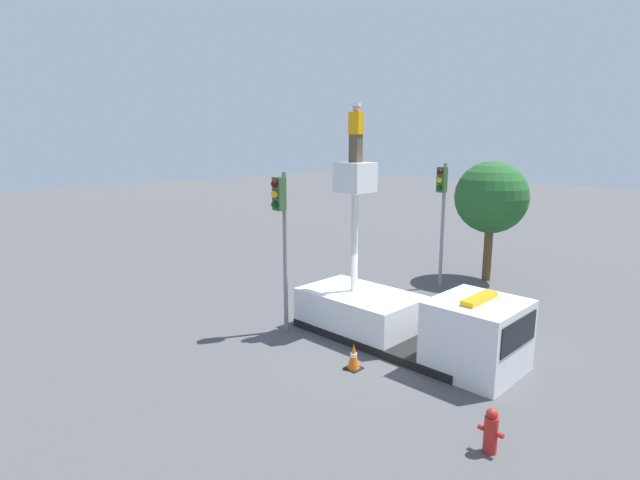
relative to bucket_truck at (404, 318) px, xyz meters
name	(u,v)px	position (x,y,z in m)	size (l,w,h in m)	color
ground_plane	(386,340)	(-0.61, 0.00, -0.86)	(120.00, 120.00, 0.00)	#4C4C4F
bucket_truck	(404,318)	(0.00, 0.00, 0.00)	(6.96, 2.38, 5.35)	black
worker	(356,133)	(-1.95, 0.00, 5.37)	(0.40, 0.26, 1.75)	brown
traffic_light_pole	(281,221)	(-3.36, -1.81, 2.74)	(0.34, 0.57, 5.09)	gray
traffic_light_across	(442,201)	(-2.41, 5.88, 2.78)	(0.34, 0.57, 5.13)	gray
fire_hydrant	(491,431)	(4.24, -3.10, -0.40)	(0.51, 0.27, 0.94)	#B2231E
traffic_cone_rear	(305,295)	(-5.01, 0.77, -0.58)	(0.46, 0.46, 0.59)	black
traffic_cone_curbside	(354,357)	(-0.05, -2.20, -0.52)	(0.41, 0.41, 0.71)	black
tree_right_bg	(491,198)	(-1.55, 8.42, 2.76)	(3.07, 3.07, 5.18)	brown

